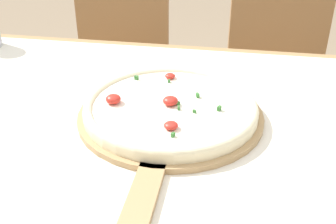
# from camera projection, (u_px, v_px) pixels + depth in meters

# --- Properties ---
(dining_table) EXTENTS (1.43, 1.00, 0.77)m
(dining_table) POSITION_uv_depth(u_px,v_px,m) (149.00, 178.00, 0.86)
(dining_table) COLOR #A87F51
(dining_table) RESTS_ON ground_plane
(towel_cloth) EXTENTS (1.35, 0.92, 0.00)m
(towel_cloth) POSITION_uv_depth(u_px,v_px,m) (147.00, 137.00, 0.81)
(towel_cloth) COLOR white
(towel_cloth) RESTS_ON dining_table
(pizza_peel) EXTENTS (0.38, 0.59, 0.01)m
(pizza_peel) POSITION_uv_depth(u_px,v_px,m) (169.00, 120.00, 0.85)
(pizza_peel) COLOR tan
(pizza_peel) RESTS_ON towel_cloth
(pizza) EXTENTS (0.36, 0.36, 0.04)m
(pizza) POSITION_uv_depth(u_px,v_px,m) (170.00, 107.00, 0.86)
(pizza) COLOR beige
(pizza) RESTS_ON pizza_peel
(chair_left) EXTENTS (0.42, 0.42, 0.88)m
(chair_left) POSITION_uv_depth(u_px,v_px,m) (120.00, 68.00, 1.73)
(chair_left) COLOR #A37547
(chair_left) RESTS_ON ground_plane
(chair_right) EXTENTS (0.44, 0.44, 0.88)m
(chair_right) POSITION_uv_depth(u_px,v_px,m) (277.00, 79.00, 1.64)
(chair_right) COLOR #A37547
(chair_right) RESTS_ON ground_plane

